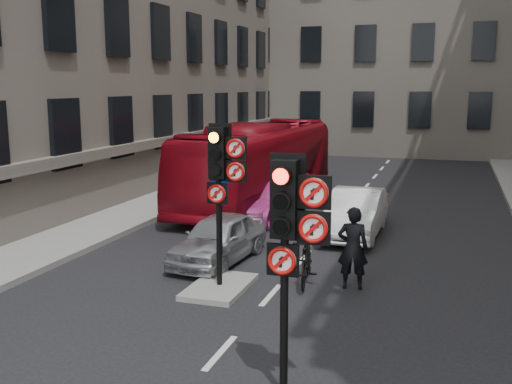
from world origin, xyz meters
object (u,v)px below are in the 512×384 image
Objects in this scene: car_silver at (219,238)px; info_sign at (220,211)px; motorcycle at (306,260)px; bus_red at (260,163)px; signal_near at (291,225)px; car_white at (356,213)px; signal_far at (222,170)px; motorcyclist at (353,248)px; car_pink at (262,199)px.

info_sign is (0.55, -1.27, 1.00)m from car_silver.
motorcycle is 0.81× the size of info_sign.
car_silver is 7.90m from bus_red.
car_silver is 2.74m from motorcycle.
signal_near is 10.05m from car_white.
motorcyclist is (2.71, 1.01, -1.77)m from signal_far.
bus_red is 9.20m from info_sign.
car_white is 2.25× the size of motorcyclist.
signal_near is 1.89× the size of motorcycle.
signal_far is 2.88m from motorcycle.
motorcycle is at bearing -11.59° from info_sign.
bus_red reaches higher than motorcyclist.
car_white is 5.85m from bus_red.
car_white is at bearing 45.90° from info_sign.
bus_red is at bearing 82.80° from info_sign.
signal_near is at bearing -55.08° from car_silver.
signal_far is 1.89× the size of motorcycle.
motorcycle is (3.02, -6.16, -0.10)m from car_pink.
car_white reaches higher than car_silver.
motorcycle is (-0.94, 5.01, -2.02)m from signal_near.
bus_red is (-4.29, 3.88, 0.85)m from car_white.
motorcyclist is at bearing -81.69° from car_white.
car_pink is 2.46× the size of motorcyclist.
bus_red is (-1.38, 7.73, 0.93)m from car_silver.
info_sign is at bearing 121.81° from signal_near.
car_silver is at bearing -77.17° from bus_red.
car_silver is at bearing 150.64° from motorcycle.
signal_far is 10.06m from bus_red.
signal_far is at bearing -61.31° from car_silver.
car_pink is at bearing -63.75° from motorcyclist.
bus_red is 5.89× the size of motorcycle.
signal_near is 0.32× the size of bus_red.
car_pink reaches higher than motorcycle.
info_sign is (-0.34, 0.74, -1.08)m from signal_far.
motorcyclist reaches higher than car_silver.
car_white is at bearing 93.33° from signal_near.
signal_far is 0.78× the size of car_pink.
motorcycle is (2.55, -1.00, -0.05)m from car_silver.
info_sign reaches higher than car_silver.
info_sign is at bearing -2.18° from motorcyclist.
bus_red reaches higher than car_white.
signal_far is 3.39m from motorcyclist.
signal_near is 1.54× the size of info_sign.
signal_near reaches higher than motorcycle.
car_white is 0.38× the size of bus_red.
motorcyclist is at bearing -51.48° from car_pink.
signal_near is 0.85× the size of car_white.
info_sign is (-3.05, -0.27, 0.68)m from motorcyclist.
bus_red is (-4.87, 13.74, -1.03)m from signal_near.
car_silver is 4.83m from car_white.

